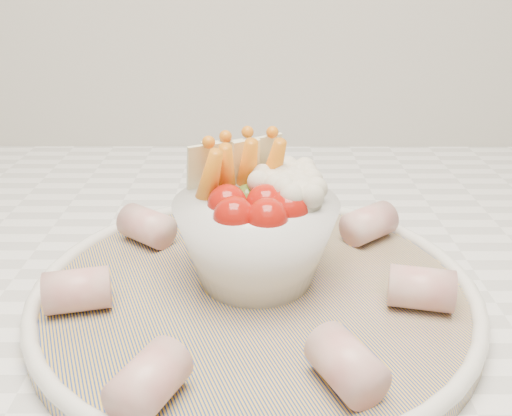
{
  "coord_description": "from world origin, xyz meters",
  "views": [
    {
      "loc": [
        -0.02,
        0.96,
        1.17
      ],
      "look_at": [
        -0.02,
        1.36,
        1.0
      ],
      "focal_mm": 40.0,
      "sensor_mm": 36.0,
      "label": 1
    }
  ],
  "objects": [
    {
      "name": "serving_platter",
      "position": [
        -0.02,
        1.35,
        0.93
      ],
      "size": [
        0.45,
        0.45,
        0.02
      ],
      "color": "navy",
      "rests_on": "kitchen_counter"
    },
    {
      "name": "veggie_bowl",
      "position": [
        -0.02,
        1.36,
        0.98
      ],
      "size": [
        0.13,
        0.13,
        0.11
      ],
      "color": "white",
      "rests_on": "serving_platter"
    },
    {
      "name": "cured_meat_rolls",
      "position": [
        -0.02,
        1.35,
        0.95
      ],
      "size": [
        0.3,
        0.32,
        0.03
      ],
      "color": "#BE5856",
      "rests_on": "serving_platter"
    }
  ]
}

